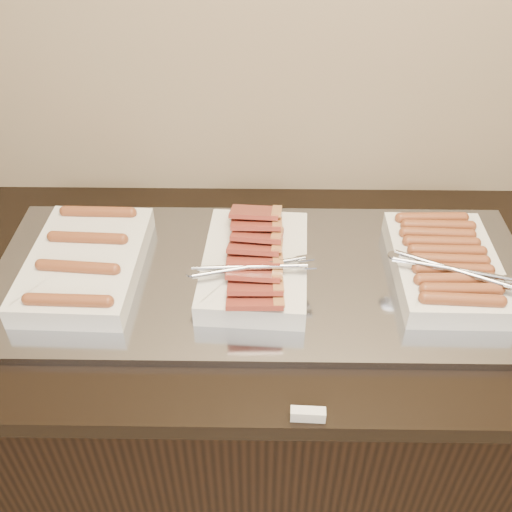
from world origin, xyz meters
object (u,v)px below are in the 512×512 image
Objects in this scene: counter at (265,400)px; dish_right at (446,264)px; warming_tray at (262,277)px; dish_left at (86,262)px; dish_center at (255,263)px.

counter is 0.63m from dish_right.
counter is 0.46m from warming_tray.
dish_left is (-0.40, 0.00, 0.50)m from counter.
warming_tray reaches higher than counter.
counter is 0.64m from dish_left.
counter is 1.72× the size of warming_tray.
counter is at bearing 1.60° from dish_left.
dish_center is at bearing -165.64° from warming_tray.
dish_left is 1.09× the size of dish_right.
dish_right is (0.39, -0.00, 0.50)m from counter.
dish_left is 0.37m from dish_center.
dish_center reaches higher than dish_right.
dish_center reaches higher than dish_left.
dish_left reaches higher than warming_tray.
dish_right reaches higher than warming_tray.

